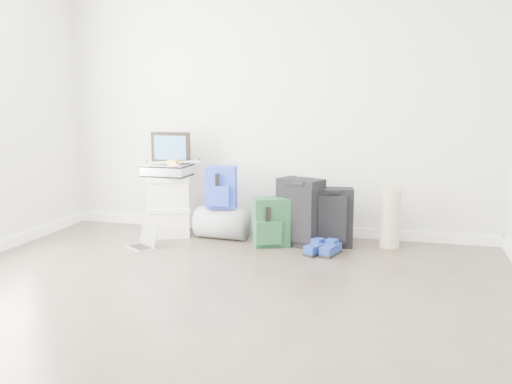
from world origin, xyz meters
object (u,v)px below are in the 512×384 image
(briefcase, at_px, (167,170))
(laptop, at_px, (143,243))
(duffel_bag, at_px, (222,223))
(large_suitcase, at_px, (300,212))
(carry_on, at_px, (334,217))
(boxes_stack, at_px, (168,206))

(briefcase, relative_size, laptop, 1.31)
(briefcase, xyz_separation_m, laptop, (-0.04, -0.49, -0.63))
(briefcase, distance_m, duffel_bag, 0.77)
(large_suitcase, distance_m, laptop, 1.51)
(duffel_bag, relative_size, carry_on, 0.92)
(laptop, bearing_deg, large_suitcase, 52.56)
(carry_on, bearing_deg, laptop, -172.87)
(large_suitcase, xyz_separation_m, laptop, (-1.41, -0.46, -0.27))
(carry_on, bearing_deg, duffel_bag, 169.84)
(duffel_bag, bearing_deg, briefcase, -171.80)
(duffel_bag, bearing_deg, large_suitcase, 1.21)
(briefcase, bearing_deg, boxes_stack, 179.98)
(duffel_bag, bearing_deg, laptop, -133.93)
(boxes_stack, bearing_deg, large_suitcase, -25.89)
(briefcase, relative_size, large_suitcase, 0.69)
(boxes_stack, relative_size, large_suitcase, 0.95)
(large_suitcase, xyz_separation_m, carry_on, (0.31, 0.04, -0.04))
(briefcase, relative_size, duffel_bag, 0.86)
(briefcase, distance_m, laptop, 0.80)
(boxes_stack, relative_size, duffel_bag, 1.19)
(briefcase, xyz_separation_m, large_suitcase, (1.37, -0.03, -0.35))
(boxes_stack, relative_size, carry_on, 1.09)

